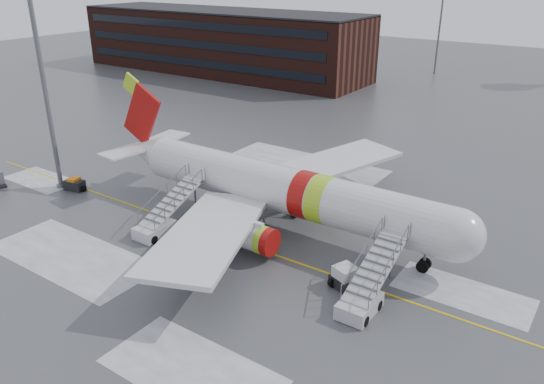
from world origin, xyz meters
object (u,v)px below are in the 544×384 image
Objects in this scene: airliner at (276,188)px; airstair_aft at (161,221)px; light_mast_near at (39,56)px; pushback_tug at (348,280)px; baggage_tractor at (75,185)px; airstair_fwd at (365,293)px.

airstair_aft is at bearing -137.21° from airliner.
light_mast_near is (-15.35, 1.24, 11.78)m from airstair_aft.
airstair_aft is 16.62m from pushback_tug.
pushback_tug is at bearing -0.57° from baggage_tractor.
light_mast_near is (-22.41, -5.29, 9.42)m from airliner.
pushback_tug is at bearing 145.15° from airstair_fwd.
airstair_aft is (-18.41, 0.00, 0.00)m from airstair_fwd.
pushback_tug is at bearing 0.07° from light_mast_near.
airstair_fwd is at bearing 0.00° from airstair_aft.
airstair_aft is at bearing -6.63° from baggage_tractor.
airliner is at bearing 13.29° from light_mast_near.
airliner reaches higher than pushback_tug.
airliner is 21.44m from baggage_tractor.
airstair_aft is (-7.06, -6.54, -2.35)m from airliner.
light_mast_near is at bearing 175.37° from airstair_aft.
airstair_fwd is 35.78m from light_mast_near.
airliner is 13.75× the size of baggage_tractor.
baggage_tractor is (-32.01, 1.58, -0.52)m from airstair_fwd.
airliner is 13.31m from airstair_fwd.
airliner is 11.27× the size of pushback_tug.
baggage_tractor is (-13.60, 1.58, -0.52)m from airstair_aft.
pushback_tug is 1.22× the size of baggage_tractor.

